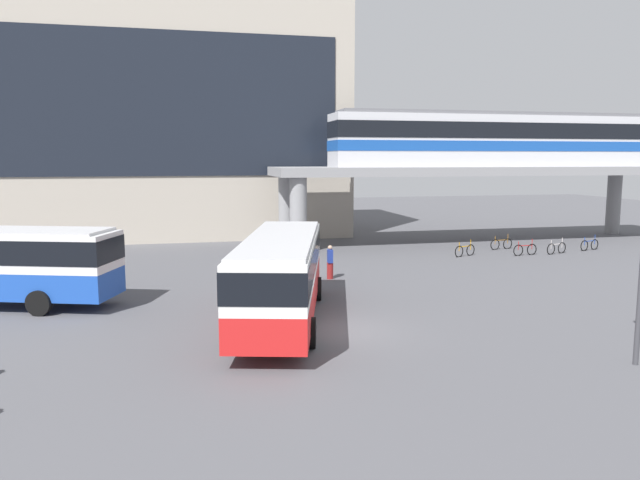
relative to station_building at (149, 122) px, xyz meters
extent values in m
plane|color=#515156|center=(7.51, -20.49, -8.91)|extent=(120.00, 120.00, 0.00)
cube|color=#B2A899|center=(0.00, 0.03, 0.00)|extent=(30.20, 12.76, 17.82)
cube|color=black|center=(0.00, -6.40, 0.89)|extent=(27.18, 0.10, 9.98)
cube|color=gray|center=(22.97, -10.63, -3.75)|extent=(29.26, 6.03, 0.60)
cylinder|color=gray|center=(9.54, -12.84, -6.48)|extent=(1.10, 1.10, 4.86)
cylinder|color=gray|center=(9.54, -8.41, -6.48)|extent=(1.10, 1.10, 4.86)
cylinder|color=gray|center=(36.40, -8.41, -6.48)|extent=(1.10, 1.10, 4.86)
cube|color=silver|center=(24.88, -10.63, -1.65)|extent=(25.07, 2.90, 3.60)
cube|color=#194CA5|center=(24.88, -10.63, -2.01)|extent=(25.13, 2.96, 0.70)
cube|color=black|center=(24.88, -10.63, -0.93)|extent=(25.13, 2.96, 1.10)
cube|color=slate|center=(24.88, -10.63, 0.27)|extent=(24.07, 2.61, 0.24)
cube|color=red|center=(5.76, -28.82, -7.86)|extent=(5.22, 11.27, 1.10)
cube|color=white|center=(5.76, -28.82, -6.56)|extent=(5.22, 11.27, 1.50)
cube|color=black|center=(5.76, -28.82, -6.49)|extent=(5.27, 11.32, 0.96)
cube|color=silver|center=(5.76, -28.82, -5.75)|extent=(4.96, 10.71, 0.12)
cylinder|color=black|center=(5.45, -25.10, -8.41)|extent=(0.53, 1.04, 1.00)
cylinder|color=black|center=(7.87, -25.74, -8.41)|extent=(0.53, 1.04, 1.00)
cylinder|color=black|center=(3.77, -31.48, -8.41)|extent=(0.53, 1.04, 1.00)
cylinder|color=black|center=(6.19, -32.12, -8.41)|extent=(0.53, 1.04, 1.00)
cylinder|color=black|center=(-3.24, -25.83, -8.41)|extent=(1.04, 0.59, 1.00)
cylinder|color=black|center=(-2.43, -23.47, -8.41)|extent=(1.04, 0.59, 1.00)
torus|color=black|center=(23.75, -16.87, -8.57)|extent=(0.74, 0.16, 0.74)
torus|color=black|center=(22.71, -17.02, -8.57)|extent=(0.74, 0.16, 0.74)
cylinder|color=#B21E1E|center=(23.23, -16.95, -8.29)|extent=(1.05, 0.20, 0.05)
cylinder|color=#B21E1E|center=(22.71, -17.02, -8.27)|extent=(0.04, 0.04, 0.55)
cylinder|color=#B21E1E|center=(23.75, -16.87, -8.22)|extent=(0.04, 0.04, 0.65)
torus|color=black|center=(29.07, -15.86, -8.57)|extent=(0.73, 0.27, 0.74)
torus|color=black|center=(28.07, -16.17, -8.57)|extent=(0.73, 0.27, 0.74)
cylinder|color=#1E3FA5|center=(28.57, -16.01, -8.29)|extent=(1.02, 0.35, 0.05)
cylinder|color=#1E3FA5|center=(28.07, -16.17, -8.27)|extent=(0.04, 0.04, 0.55)
cylinder|color=#1E3FA5|center=(29.07, -15.86, -8.22)|extent=(0.04, 0.04, 0.65)
torus|color=black|center=(26.03, -16.69, -8.57)|extent=(0.72, 0.28, 0.74)
torus|color=black|center=(25.02, -17.01, -8.57)|extent=(0.72, 0.28, 0.74)
cylinder|color=silver|center=(25.53, -16.85, -8.29)|extent=(1.02, 0.36, 0.05)
cylinder|color=silver|center=(25.02, -17.01, -8.27)|extent=(0.04, 0.04, 0.55)
cylinder|color=silver|center=(26.03, -16.69, -8.22)|extent=(0.04, 0.04, 0.65)
torus|color=black|center=(23.62, -14.20, -8.57)|extent=(0.74, 0.19, 0.74)
torus|color=black|center=(22.59, -14.38, -8.57)|extent=(0.74, 0.19, 0.74)
cylinder|color=#996626|center=(23.11, -14.29, -8.29)|extent=(1.04, 0.23, 0.05)
cylinder|color=#996626|center=(22.59, -14.38, -8.27)|extent=(0.04, 0.04, 0.55)
cylinder|color=#996626|center=(23.62, -14.20, -8.22)|extent=(0.04, 0.04, 0.65)
torus|color=black|center=(19.87, -16.21, -8.57)|extent=(0.71, 0.34, 0.74)
torus|color=black|center=(18.90, -16.61, -8.57)|extent=(0.71, 0.34, 0.74)
cylinder|color=orange|center=(19.39, -16.41, -8.29)|extent=(0.99, 0.44, 0.05)
cylinder|color=orange|center=(18.90, -16.61, -8.27)|extent=(0.04, 0.04, 0.55)
cylinder|color=orange|center=(19.87, -16.21, -8.22)|extent=(0.04, 0.04, 0.65)
cylinder|color=maroon|center=(9.50, -21.38, -8.50)|extent=(0.32, 0.32, 0.83)
cube|color=navy|center=(9.50, -21.38, -7.75)|extent=(0.30, 0.43, 0.66)
sphere|color=tan|center=(9.50, -21.38, -7.31)|extent=(0.22, 0.22, 0.22)
camera|label=1|loc=(2.19, -50.50, -2.86)|focal=33.91mm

